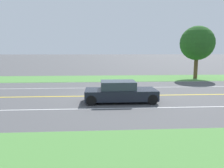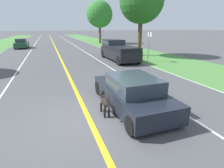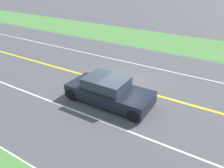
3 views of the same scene
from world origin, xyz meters
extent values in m
plane|color=#4C4C4F|center=(0.00, 0.00, 0.00)|extent=(400.00, 400.00, 0.00)
cube|color=yellow|center=(0.00, 0.00, 0.00)|extent=(0.18, 160.00, 0.01)
cube|color=white|center=(7.00, 0.00, 0.00)|extent=(0.14, 160.00, 0.01)
cube|color=white|center=(-7.00, 0.00, 0.00)|extent=(0.14, 160.00, 0.01)
cube|color=white|center=(3.50, 0.00, 0.00)|extent=(0.10, 160.00, 0.01)
cube|color=white|center=(-3.50, 0.00, 0.00)|extent=(0.10, 160.00, 0.01)
cube|color=#4C843D|center=(-10.00, 0.00, 0.01)|extent=(6.00, 160.00, 0.03)
cube|color=black|center=(1.88, 0.33, 0.49)|extent=(1.90, 4.48, 0.63)
cube|color=#2D3842|center=(1.88, 0.16, 1.07)|extent=(1.63, 2.15, 0.53)
cylinder|color=black|center=(2.74, 2.17, 0.31)|extent=(0.22, 0.62, 0.62)
cylinder|color=black|center=(2.74, -1.50, 0.31)|extent=(0.22, 0.62, 0.62)
cylinder|color=black|center=(1.02, 2.17, 0.31)|extent=(0.22, 0.62, 0.62)
cylinder|color=black|center=(1.02, -1.50, 0.31)|extent=(0.22, 0.62, 0.62)
ellipsoid|color=black|center=(0.65, 0.04, 0.50)|extent=(0.24, 0.71, 0.27)
cylinder|color=black|center=(0.74, 0.28, 0.18)|extent=(0.08, 0.08, 0.36)
cylinder|color=black|center=(0.72, -0.21, 0.18)|extent=(0.08, 0.08, 0.36)
cylinder|color=black|center=(0.58, 0.29, 0.18)|extent=(0.08, 0.08, 0.36)
cylinder|color=black|center=(0.56, -0.21, 0.18)|extent=(0.08, 0.08, 0.36)
cylinder|color=black|center=(0.66, 0.34, 0.61)|extent=(0.15, 0.20, 0.19)
sphere|color=black|center=(0.66, 0.46, 0.67)|extent=(0.25, 0.25, 0.24)
ellipsoid|color=#331E14|center=(0.67, 0.63, 0.66)|extent=(0.11, 0.12, 0.09)
cone|color=black|center=(0.73, 0.45, 0.76)|extent=(0.08, 0.08, 0.11)
cone|color=black|center=(0.60, 0.45, 0.76)|extent=(0.08, 0.08, 0.11)
cylinder|color=black|center=(0.64, -0.43, 0.54)|extent=(0.06, 0.26, 0.26)
cylinder|color=brown|center=(-9.42, 10.33, 1.42)|extent=(0.44, 0.44, 2.83)
sphere|color=#23561E|center=(-9.42, 10.33, 4.10)|extent=(3.90, 3.90, 3.90)
camera|label=1|loc=(15.39, -1.09, 3.19)|focal=35.00mm
camera|label=2|loc=(-1.12, -5.66, 3.13)|focal=28.00mm
camera|label=3|loc=(10.16, 5.54, 6.19)|focal=35.00mm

